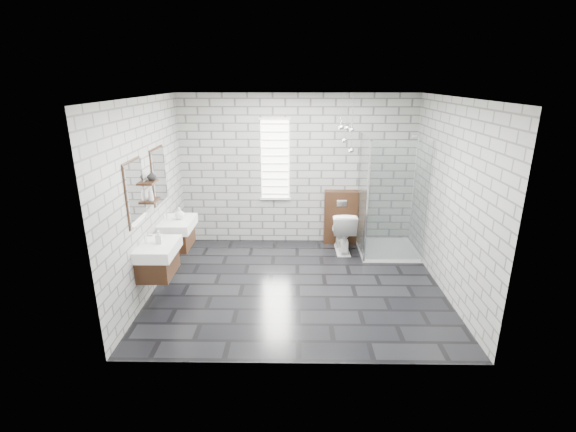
{
  "coord_description": "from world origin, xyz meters",
  "views": [
    {
      "loc": [
        -0.06,
        -5.58,
        2.94
      ],
      "look_at": [
        -0.15,
        0.35,
        0.97
      ],
      "focal_mm": 26.0,
      "sensor_mm": 36.0,
      "label": 1
    }
  ],
  "objects_px": {
    "vanity_left": "(155,250)",
    "vanity_right": "(175,225)",
    "shower_enclosure": "(384,227)",
    "toilet": "(342,231)",
    "cistern_panel": "(341,217)"
  },
  "relations": [
    {
      "from": "vanity_right",
      "to": "toilet",
      "type": "relative_size",
      "value": 2.11
    },
    {
      "from": "vanity_right",
      "to": "shower_enclosure",
      "type": "height_order",
      "value": "shower_enclosure"
    },
    {
      "from": "vanity_left",
      "to": "toilet",
      "type": "distance_m",
      "value": 3.28
    },
    {
      "from": "vanity_right",
      "to": "vanity_left",
      "type": "bearing_deg",
      "value": -90.0
    },
    {
      "from": "toilet",
      "to": "vanity_right",
      "type": "bearing_deg",
      "value": 15.69
    },
    {
      "from": "vanity_left",
      "to": "vanity_right",
      "type": "distance_m",
      "value": 0.98
    },
    {
      "from": "vanity_right",
      "to": "cistern_panel",
      "type": "height_order",
      "value": "vanity_right"
    },
    {
      "from": "vanity_left",
      "to": "vanity_right",
      "type": "bearing_deg",
      "value": 90.0
    },
    {
      "from": "cistern_panel",
      "to": "toilet",
      "type": "height_order",
      "value": "cistern_panel"
    },
    {
      "from": "vanity_left",
      "to": "vanity_right",
      "type": "relative_size",
      "value": 1.0
    },
    {
      "from": "vanity_right",
      "to": "cistern_panel",
      "type": "relative_size",
      "value": 1.57
    },
    {
      "from": "toilet",
      "to": "shower_enclosure",
      "type": "bearing_deg",
      "value": 167.74
    },
    {
      "from": "vanity_left",
      "to": "cistern_panel",
      "type": "relative_size",
      "value": 1.57
    },
    {
      "from": "vanity_left",
      "to": "vanity_right",
      "type": "xyz_separation_m",
      "value": [
        0.0,
        0.98,
        0.0
      ]
    },
    {
      "from": "vanity_right",
      "to": "cistern_panel",
      "type": "xyz_separation_m",
      "value": [
        2.71,
        1.2,
        -0.26
      ]
    }
  ]
}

